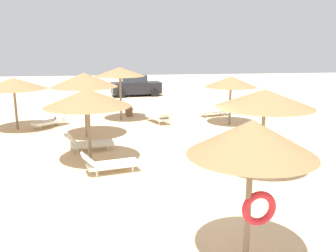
{
  "coord_description": "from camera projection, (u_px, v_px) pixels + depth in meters",
  "views": [
    {
      "loc": [
        -1.86,
        -10.04,
        4.2
      ],
      "look_at": [
        0.0,
        3.0,
        1.2
      ],
      "focal_mm": 38.6,
      "sensor_mm": 36.0,
      "label": 1
    }
  ],
  "objects": [
    {
      "name": "ground_plane",
      "position": [
        182.0,
        187.0,
        10.88
      ],
      "size": [
        80.0,
        80.0,
        0.0
      ],
      "primitive_type": "plane",
      "color": "#DBBA8C"
    },
    {
      "name": "parasol_0",
      "position": [
        231.0,
        82.0,
        18.84
      ],
      "size": [
        2.73,
        2.73,
        2.55
      ],
      "color": "#75604C",
      "rests_on": "ground"
    },
    {
      "name": "parasol_1",
      "position": [
        265.0,
        99.0,
        11.51
      ],
      "size": [
        3.15,
        3.15,
        2.79
      ],
      "color": "#75604C",
      "rests_on": "ground"
    },
    {
      "name": "parasol_2",
      "position": [
        120.0,
        72.0,
        19.81
      ],
      "size": [
        2.76,
        2.76,
        2.96
      ],
      "color": "#75604C",
      "rests_on": "ground"
    },
    {
      "name": "parasol_3",
      "position": [
        87.0,
        98.0,
        12.65
      ],
      "size": [
        3.05,
        3.05,
        2.67
      ],
      "color": "#75604C",
      "rests_on": "ground"
    },
    {
      "name": "parasol_4",
      "position": [
        13.0,
        84.0,
        17.69
      ],
      "size": [
        3.16,
        3.16,
        2.58
      ],
      "color": "#75604C",
      "rests_on": "ground"
    },
    {
      "name": "parasol_5",
      "position": [
        252.0,
        139.0,
        6.56
      ],
      "size": [
        2.39,
        2.39,
        2.87
      ],
      "color": "#75604C",
      "rests_on": "ground"
    },
    {
      "name": "parasol_7",
      "position": [
        84.0,
        80.0,
        16.15
      ],
      "size": [
        3.0,
        3.0,
        2.95
      ],
      "color": "#75604C",
      "rests_on": "ground"
    },
    {
      "name": "lounger_0",
      "position": [
        216.0,
        110.0,
        21.51
      ],
      "size": [
        1.96,
        1.13,
        0.79
      ],
      "color": "silver",
      "rests_on": "ground"
    },
    {
      "name": "lounger_1",
      "position": [
        244.0,
        149.0,
        13.63
      ],
      "size": [
        2.02,
        1.14,
        0.61
      ],
      "color": "silver",
      "rests_on": "ground"
    },
    {
      "name": "lounger_2",
      "position": [
        159.0,
        117.0,
        19.56
      ],
      "size": [
        1.33,
        1.98,
        0.73
      ],
      "color": "silver",
      "rests_on": "ground"
    },
    {
      "name": "lounger_3",
      "position": [
        109.0,
        164.0,
        11.98
      ],
      "size": [
        1.97,
        1.05,
        0.76
      ],
      "color": "silver",
      "rests_on": "ground"
    },
    {
      "name": "lounger_4",
      "position": [
        51.0,
        121.0,
        18.67
      ],
      "size": [
        1.82,
        1.77,
        0.7
      ],
      "color": "silver",
      "rests_on": "ground"
    },
    {
      "name": "lounger_7",
      "position": [
        88.0,
        143.0,
        14.44
      ],
      "size": [
        1.93,
        0.93,
        0.79
      ],
      "color": "silver",
      "rests_on": "ground"
    },
    {
      "name": "bench_0",
      "position": [
        129.0,
        109.0,
        21.79
      ],
      "size": [
        0.46,
        1.52,
        0.49
      ],
      "color": "brown",
      "rests_on": "ground"
    },
    {
      "name": "parked_car",
      "position": [
        136.0,
        86.0,
        29.7
      ],
      "size": [
        4.19,
        2.4,
        1.72
      ],
      "color": "black",
      "rests_on": "ground"
    }
  ]
}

